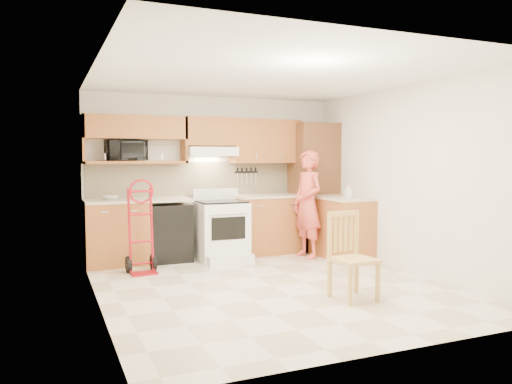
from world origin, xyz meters
TOP-DOWN VIEW (x-y plane):
  - floor at (0.00, 0.00)m, footprint 4.00×4.50m
  - ceiling at (0.00, 0.00)m, footprint 4.00×4.50m
  - wall_back at (0.00, 2.26)m, footprint 4.00×0.02m
  - wall_front at (0.00, -2.26)m, footprint 4.00×0.02m
  - wall_left at (-2.01, 0.00)m, footprint 0.02×4.50m
  - wall_right at (2.01, 0.00)m, footprint 0.02×4.50m
  - backsplash at (0.00, 2.23)m, footprint 3.92×0.03m
  - lower_cab_left at (-1.55, 1.95)m, footprint 0.90×0.60m
  - dishwasher at (-0.80, 1.95)m, footprint 0.60×0.60m
  - lower_cab_right at (0.83, 1.95)m, footprint 1.14×0.60m
  - countertop_left at (-1.25, 1.95)m, footprint 1.50×0.63m
  - countertop_right at (0.83, 1.95)m, footprint 1.14×0.63m
  - cab_return_right at (1.70, 1.15)m, footprint 0.60×1.00m
  - countertop_return at (1.70, 1.15)m, footprint 0.63×1.00m
  - pantry_tall at (1.65, 1.95)m, footprint 0.70×0.60m
  - upper_cab_left at (-1.25, 2.08)m, footprint 1.50×0.33m
  - upper_shelf_mw at (-1.25, 2.08)m, footprint 1.50×0.33m
  - upper_cab_center at (-0.12, 2.08)m, footprint 0.76×0.33m
  - upper_cab_right at (0.83, 2.08)m, footprint 1.14×0.33m
  - range_hood at (-0.12, 2.02)m, footprint 0.76×0.46m
  - knife_strip at (0.55, 2.21)m, footprint 0.40×0.05m
  - microwave at (-1.39, 2.08)m, footprint 0.59×0.44m
  - range at (-0.06, 1.62)m, footprint 0.72×0.94m
  - person at (1.22, 1.35)m, footprint 0.46×0.64m
  - hand_truck at (-1.32, 1.28)m, footprint 0.46×0.42m
  - dining_chair at (0.57, -0.87)m, footprint 0.46×0.49m
  - soap_bottle at (1.70, 0.98)m, footprint 0.11×0.11m
  - bowl at (-1.63, 1.95)m, footprint 0.24×0.24m

SIDE VIEW (x-z plane):
  - floor at x=0.00m, z-range -0.02..0.00m
  - dishwasher at x=-0.80m, z-range 0.00..0.85m
  - lower_cab_left at x=-1.55m, z-range 0.00..0.90m
  - lower_cab_right at x=0.83m, z-range 0.00..0.90m
  - cab_return_right at x=1.70m, z-range 0.00..0.90m
  - dining_chair at x=0.57m, z-range 0.00..0.95m
  - range at x=-0.06m, z-range 0.00..1.06m
  - hand_truck at x=-1.32m, z-range 0.00..1.13m
  - person at x=1.22m, z-range 0.00..1.65m
  - countertop_left at x=-1.25m, z-range 0.90..0.94m
  - countertop_right at x=0.83m, z-range 0.90..0.94m
  - countertop_return at x=1.70m, z-range 0.90..0.94m
  - bowl at x=-1.63m, z-range 0.94..0.99m
  - soap_bottle at x=1.70m, z-range 0.94..1.15m
  - pantry_tall at x=1.65m, z-range 0.00..2.10m
  - backsplash at x=0.00m, z-range 0.92..1.48m
  - knife_strip at x=0.55m, z-range 1.09..1.39m
  - wall_back at x=0.00m, z-range 0.00..2.50m
  - wall_front at x=0.00m, z-range 0.00..2.50m
  - wall_left at x=-2.01m, z-range 0.00..2.50m
  - wall_right at x=2.01m, z-range 0.00..2.50m
  - upper_shelf_mw at x=-1.25m, z-range 1.45..1.49m
  - range_hood at x=-0.12m, z-range 1.56..1.70m
  - microwave at x=-1.39m, z-range 1.49..1.79m
  - upper_cab_right at x=0.83m, z-range 1.45..2.15m
  - upper_cab_center at x=-0.12m, z-range 1.72..2.16m
  - upper_cab_left at x=-1.25m, z-range 1.81..2.15m
  - ceiling at x=0.00m, z-range 2.50..2.52m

